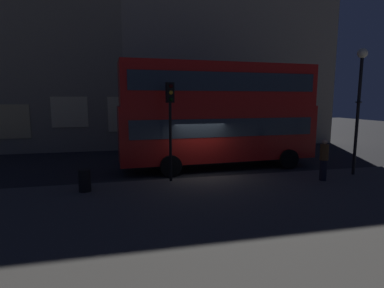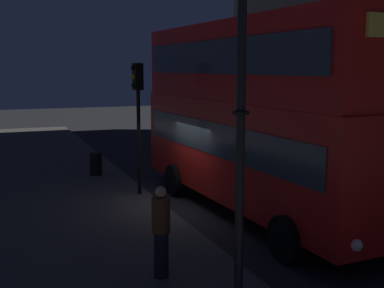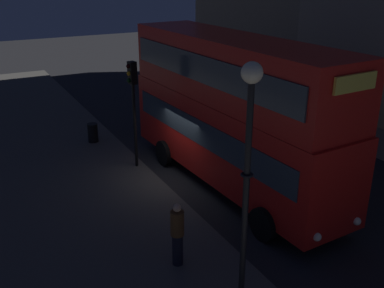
% 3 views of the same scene
% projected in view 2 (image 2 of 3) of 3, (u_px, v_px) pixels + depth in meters
% --- Properties ---
extents(ground_plane, '(80.00, 80.00, 0.00)m').
position_uv_depth(ground_plane, '(195.00, 206.00, 15.50)').
color(ground_plane, '#232326').
extents(double_decker_bus, '(10.56, 3.07, 5.46)m').
position_uv_depth(double_decker_bus, '(252.00, 109.00, 14.24)').
color(double_decker_bus, red).
rests_on(double_decker_bus, ground).
extents(traffic_light_near_kerb, '(0.35, 0.38, 4.24)m').
position_uv_depth(traffic_light_near_kerb, '(138.00, 101.00, 16.03)').
color(traffic_light_near_kerb, black).
rests_on(traffic_light_near_kerb, sidewalk_slab).
extents(street_lamp, '(0.44, 0.44, 5.81)m').
position_uv_depth(street_lamp, '(241.00, 75.00, 7.67)').
color(street_lamp, black).
rests_on(street_lamp, sidewalk_slab).
extents(pedestrian, '(0.36, 0.36, 1.83)m').
position_uv_depth(pedestrian, '(161.00, 231.00, 9.84)').
color(pedestrian, black).
rests_on(pedestrian, sidewalk_slab).
extents(litter_bin, '(0.46, 0.46, 0.87)m').
position_uv_depth(litter_bin, '(96.00, 164.00, 19.35)').
color(litter_bin, black).
rests_on(litter_bin, sidewalk_slab).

